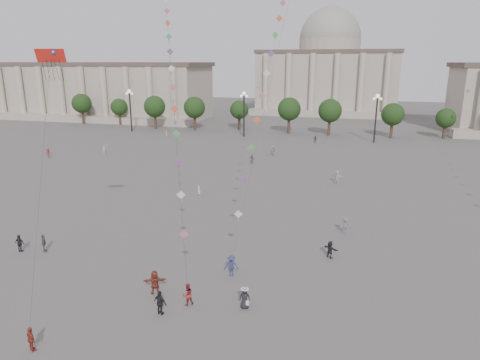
# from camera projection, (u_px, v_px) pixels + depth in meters

# --- Properties ---
(ground) EXTENTS (360.00, 360.00, 0.00)m
(ground) POSITION_uv_depth(u_px,v_px,m) (202.00, 288.00, 34.06)
(ground) COLOR #4F4E4B
(ground) RESTS_ON ground
(hall_west) EXTENTS (84.00, 26.22, 17.20)m
(hall_west) POSITION_uv_depth(u_px,v_px,m) (83.00, 90.00, 138.10)
(hall_west) COLOR #ACA290
(hall_west) RESTS_ON ground
(hall_central) EXTENTS (48.30, 34.30, 35.50)m
(hall_central) POSITION_uv_depth(u_px,v_px,m) (328.00, 71.00, 150.37)
(hall_central) COLOR #ACA290
(hall_central) RESTS_ON ground
(tree_row) EXTENTS (137.12, 5.12, 8.00)m
(tree_row) POSITION_uv_depth(u_px,v_px,m) (311.00, 112.00, 105.12)
(tree_row) COLOR #3C2E1E
(tree_row) RESTS_ON ground
(lamp_post_far_west) EXTENTS (2.00, 0.90, 10.65)m
(lamp_post_far_west) POSITION_uv_depth(u_px,v_px,m) (130.00, 103.00, 108.57)
(lamp_post_far_west) COLOR #262628
(lamp_post_far_west) RESTS_ON ground
(lamp_post_mid_west) EXTENTS (2.00, 0.90, 10.65)m
(lamp_post_mid_west) POSITION_uv_depth(u_px,v_px,m) (244.00, 106.00, 100.96)
(lamp_post_mid_west) COLOR #262628
(lamp_post_mid_west) RESTS_ON ground
(lamp_post_mid_east) EXTENTS (2.00, 0.90, 10.65)m
(lamp_post_mid_east) POSITION_uv_depth(u_px,v_px,m) (377.00, 109.00, 93.35)
(lamp_post_mid_east) COLOR #262628
(lamp_post_mid_east) RESTS_ON ground
(person_crowd_0) EXTENTS (0.91, 0.90, 1.54)m
(person_crowd_0) POSITION_uv_depth(u_px,v_px,m) (315.00, 139.00, 94.89)
(person_crowd_0) COLOR navy
(person_crowd_0) RESTS_ON ground
(person_crowd_1) EXTENTS (1.06, 1.00, 1.74)m
(person_crowd_1) POSITION_uv_depth(u_px,v_px,m) (104.00, 149.00, 84.10)
(person_crowd_1) COLOR white
(person_crowd_1) RESTS_ON ground
(person_crowd_2) EXTENTS (1.26, 1.35, 1.83)m
(person_crowd_2) POSITION_uv_depth(u_px,v_px,m) (48.00, 153.00, 79.79)
(person_crowd_2) COLOR maroon
(person_crowd_2) RESTS_ON ground
(person_crowd_3) EXTENTS (1.54, 1.20, 1.63)m
(person_crowd_3) POSITION_uv_depth(u_px,v_px,m) (330.00, 249.00, 39.14)
(person_crowd_3) COLOR black
(person_crowd_3) RESTS_ON ground
(person_crowd_4) EXTENTS (1.30, 1.80, 1.88)m
(person_crowd_4) POSITION_uv_depth(u_px,v_px,m) (273.00, 151.00, 81.71)
(person_crowd_4) COLOR #AFAFAB
(person_crowd_4) RESTS_ON ground
(person_crowd_6) EXTENTS (1.27, 0.88, 1.80)m
(person_crowd_6) POSITION_uv_depth(u_px,v_px,m) (345.00, 226.00, 44.60)
(person_crowd_6) COLOR slate
(person_crowd_6) RESTS_ON ground
(person_crowd_7) EXTENTS (1.82, 1.19, 1.88)m
(person_crowd_7) POSITION_uv_depth(u_px,v_px,m) (337.00, 177.00, 63.33)
(person_crowd_7) COLOR silver
(person_crowd_7) RESTS_ON ground
(person_crowd_10) EXTENTS (0.75, 0.79, 1.82)m
(person_crowd_10) POSITION_uv_depth(u_px,v_px,m) (167.00, 135.00, 99.55)
(person_crowd_10) COLOR beige
(person_crowd_10) RESTS_ON ground
(person_crowd_12) EXTENTS (1.51, 0.91, 1.55)m
(person_crowd_12) POSITION_uv_depth(u_px,v_px,m) (252.00, 159.00, 75.67)
(person_crowd_12) COLOR slate
(person_crowd_12) RESTS_ON ground
(person_crowd_13) EXTENTS (0.65, 0.65, 1.53)m
(person_crowd_13) POSITION_uv_depth(u_px,v_px,m) (199.00, 191.00, 56.82)
(person_crowd_13) COLOR silver
(person_crowd_13) RESTS_ON ground
(tourist_0) EXTENTS (1.05, 0.79, 1.66)m
(tourist_0) POSITION_uv_depth(u_px,v_px,m) (31.00, 339.00, 26.46)
(tourist_0) COLOR maroon
(tourist_0) RESTS_ON ground
(tourist_1) EXTENTS (1.15, 0.72, 1.83)m
(tourist_1) POSITION_uv_depth(u_px,v_px,m) (160.00, 303.00, 30.30)
(tourist_1) COLOR black
(tourist_1) RESTS_ON ground
(tourist_2) EXTENTS (1.84, 1.26, 1.91)m
(tourist_2) POSITION_uv_depth(u_px,v_px,m) (155.00, 282.00, 33.05)
(tourist_2) COLOR brown
(tourist_2) RESTS_ON ground
(tourist_3) EXTENTS (0.97, 1.10, 1.79)m
(tourist_3) POSITION_uv_depth(u_px,v_px,m) (44.00, 243.00, 40.32)
(tourist_3) COLOR slate
(tourist_3) RESTS_ON ground
(tourist_4) EXTENTS (1.01, 0.44, 1.71)m
(tourist_4) POSITION_uv_depth(u_px,v_px,m) (20.00, 243.00, 40.36)
(tourist_4) COLOR black
(tourist_4) RESTS_ON ground
(kite_flyer_0) EXTENTS (1.04, 1.02, 1.69)m
(kite_flyer_0) POSITION_uv_depth(u_px,v_px,m) (188.00, 294.00, 31.55)
(kite_flyer_0) COLOR maroon
(kite_flyer_0) RESTS_ON ground
(kite_flyer_1) EXTENTS (1.28, 0.84, 1.86)m
(kite_flyer_1) POSITION_uv_depth(u_px,v_px,m) (231.00, 266.00, 35.76)
(kite_flyer_1) COLOR navy
(kite_flyer_1) RESTS_ON ground
(hat_person) EXTENTS (0.89, 0.66, 1.69)m
(hat_person) POSITION_uv_depth(u_px,v_px,m) (245.00, 297.00, 31.06)
(hat_person) COLOR black
(hat_person) RESTS_ON ground
(dragon_kite) EXTENTS (3.48, 5.98, 20.03)m
(dragon_kite) POSITION_uv_depth(u_px,v_px,m) (51.00, 67.00, 33.15)
(dragon_kite) COLOR red
(dragon_kite) RESTS_ON ground
(kite_train_west) EXTENTS (27.16, 55.67, 75.85)m
(kite_train_west) POSITION_uv_depth(u_px,v_px,m) (167.00, 11.00, 57.12)
(kite_train_west) COLOR #3F3F3F
(kite_train_west) RESTS_ON ground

